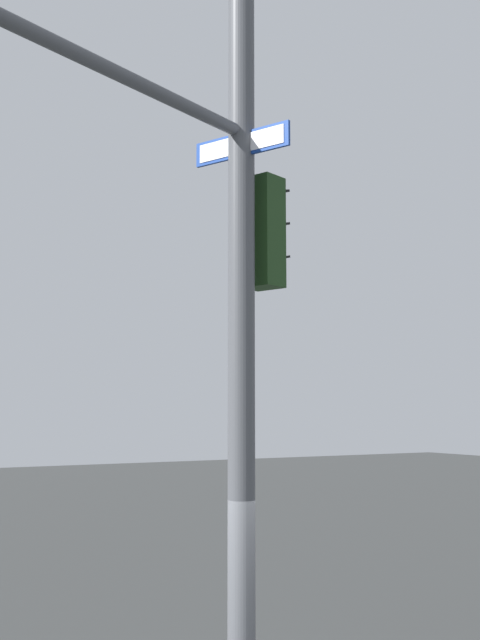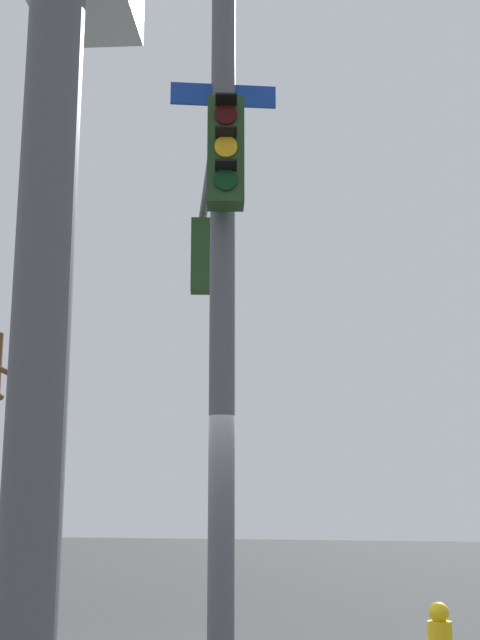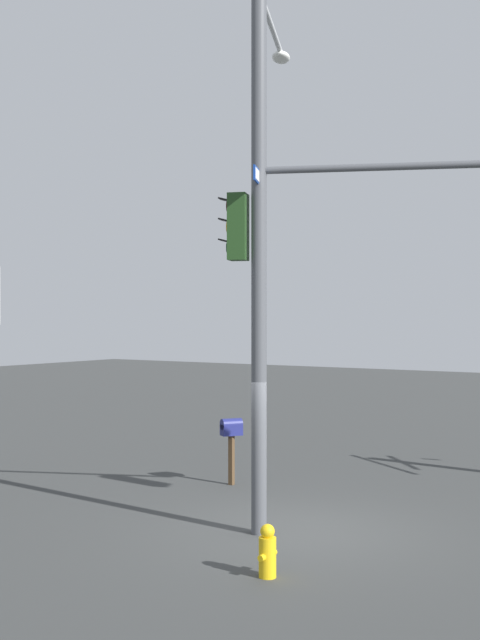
% 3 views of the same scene
% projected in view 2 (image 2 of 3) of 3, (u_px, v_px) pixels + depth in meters
% --- Properties ---
extents(main_signal_pole_assembly, '(3.74, 6.61, 9.50)m').
position_uv_depth(main_signal_pole_assembly, '(202.00, 172.00, 9.45)').
color(main_signal_pole_assembly, '#4C4F54').
rests_on(main_signal_pole_assembly, ground).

